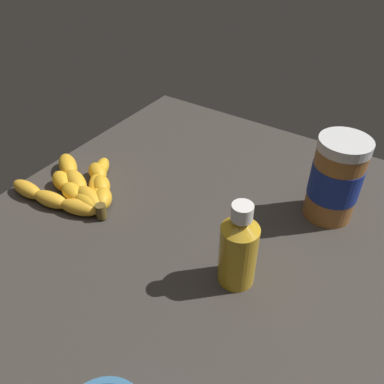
# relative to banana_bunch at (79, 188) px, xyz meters

# --- Properties ---
(ground_plane) EXTENTS (0.90, 0.79, 0.04)m
(ground_plane) POSITION_rel_banana_bunch_xyz_m (0.03, -0.26, -0.04)
(ground_plane) COLOR #38332D
(banana_bunch) EXTENTS (0.19, 0.23, 0.04)m
(banana_bunch) POSITION_rel_banana_bunch_xyz_m (0.00, 0.00, 0.00)
(banana_bunch) COLOR gold
(banana_bunch) RESTS_ON ground_plane
(peanut_butter_jar) EXTENTS (0.09, 0.09, 0.17)m
(peanut_butter_jar) POSITION_rel_banana_bunch_xyz_m (0.22, -0.44, 0.07)
(peanut_butter_jar) COLOR #9E602D
(peanut_butter_jar) RESTS_ON ground_plane
(honey_bottle) EXTENTS (0.06, 0.06, 0.16)m
(honey_bottle) POSITION_rel_banana_bunch_xyz_m (-0.02, -0.37, 0.05)
(honey_bottle) COLOR gold
(honey_bottle) RESTS_ON ground_plane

